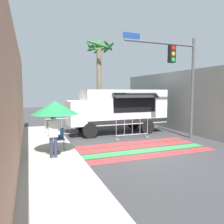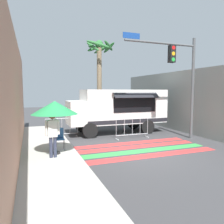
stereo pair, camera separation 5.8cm
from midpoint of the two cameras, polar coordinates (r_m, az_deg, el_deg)
ground_plane at (r=9.90m, az=8.37°, el=-10.17°), size 60.00×60.00×0.00m
sidewalk_left at (r=8.71m, az=-22.87°, el=-12.21°), size 4.40×16.00×0.15m
building_left_facade at (r=8.34m, az=-24.15°, el=2.83°), size 0.25×16.00×4.68m
concrete_wall_right at (r=14.72m, az=18.97°, el=2.58°), size 0.20×16.00×3.99m
crosswalk_painted at (r=10.30m, az=7.07°, el=-9.51°), size 6.40×2.84×0.01m
food_truck at (r=13.84m, az=1.29°, el=1.17°), size 6.17×2.56×2.75m
traffic_signal_pole at (r=12.48m, az=17.49°, el=10.38°), size 4.32×0.29×5.54m
patio_umbrella at (r=8.89m, az=-14.56°, el=1.06°), size 1.82×1.82×2.13m
folding_chair at (r=9.67m, az=-13.53°, el=-6.29°), size 0.42×0.42×0.93m
vendor_person at (r=8.53m, az=-15.06°, el=-5.18°), size 0.53×0.22×1.69m
barricade_front at (r=12.42m, az=5.47°, el=-4.31°), size 1.99×0.44×1.12m
barricade_side at (r=12.87m, az=-12.82°, el=-4.10°), size 1.84×0.44×1.12m
palm_tree at (r=16.84m, az=-3.20°, el=11.83°), size 2.34×2.32×6.46m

